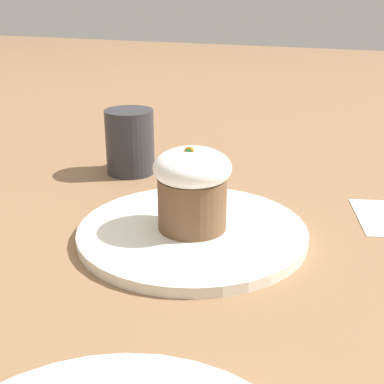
# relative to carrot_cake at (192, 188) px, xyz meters

# --- Properties ---
(ground_plane) EXTENTS (4.00, 4.00, 0.00)m
(ground_plane) POSITION_rel_carrot_cake_xyz_m (0.00, 0.00, -0.06)
(ground_plane) COLOR #846042
(dessert_plate) EXTENTS (0.26, 0.26, 0.01)m
(dessert_plate) POSITION_rel_carrot_cake_xyz_m (0.00, 0.00, -0.06)
(dessert_plate) COLOR white
(dessert_plate) RESTS_ON ground_plane
(carrot_cake) EXTENTS (0.09, 0.09, 0.10)m
(carrot_cake) POSITION_rel_carrot_cake_xyz_m (0.00, 0.00, 0.00)
(carrot_cake) COLOR brown
(carrot_cake) RESTS_ON dessert_plate
(spoon) EXTENTS (0.13, 0.03, 0.01)m
(spoon) POSITION_rel_carrot_cake_xyz_m (0.03, 0.00, -0.05)
(spoon) COLOR #B7B7BC
(spoon) RESTS_ON dessert_plate
(coffee_cup) EXTENTS (0.10, 0.07, 0.10)m
(coffee_cup) POSITION_rel_carrot_cake_xyz_m (0.18, 0.17, -0.01)
(coffee_cup) COLOR #2D2D33
(coffee_cup) RESTS_ON ground_plane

